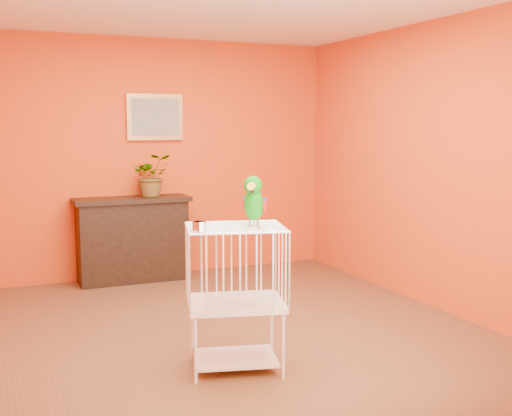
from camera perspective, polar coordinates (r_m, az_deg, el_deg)
name	(u,v)px	position (r m, az deg, el deg)	size (l,w,h in m)	color
ground	(229,333)	(5.27, -2.44, -11.00)	(4.50, 4.50, 0.00)	brown
room_shell	(228,135)	(5.01, -2.54, 6.47)	(4.50, 4.50, 4.50)	#C74512
console_cabinet	(133,239)	(6.98, -10.91, -2.75)	(1.22, 0.44, 0.90)	black
potted_plant	(152,180)	(6.96, -9.27, 2.47)	(0.41, 0.46, 0.35)	#26722D
framed_picture	(155,117)	(7.12, -8.95, 7.99)	(0.62, 0.04, 0.50)	#BE8744
birdcage	(236,296)	(4.38, -1.82, -7.82)	(0.74, 0.64, 0.99)	white
feed_cup	(199,226)	(4.08, -5.06, -1.63)	(0.09, 0.09, 0.06)	silver
parrot	(254,201)	(4.24, -0.20, 0.65)	(0.23, 0.30, 0.35)	#59544C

